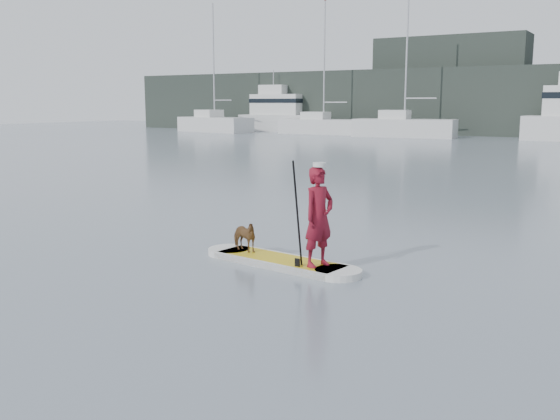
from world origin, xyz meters
The scene contains 11 objects.
ground centered at (0.00, 0.00, 0.00)m, with size 140.00×140.00×0.00m, color slate.
paddleboard centered at (1.83, 3.62, 0.06)m, with size 3.28×1.11×0.12m.
paddler centered at (2.67, 3.52, 0.97)m, with size 0.62×0.41×1.70m, color maroon.
white_cap centered at (2.67, 3.52, 1.86)m, with size 0.22×0.22×0.07m, color silver.
dog centered at (0.96, 3.73, 0.41)m, with size 0.32×0.69×0.59m, color #52321C.
paddle centered at (2.38, 3.29, 0.80)m, with size 0.10×0.30×2.00m.
sailboat_a centered at (-30.82, 44.74, 0.87)m, with size 8.96×4.44×12.46m.
sailboat_b centered at (-19.51, 46.54, 0.87)m, with size 8.44×2.62×12.51m.
sailboat_c centered at (-11.23, 45.40, 0.90)m, with size 8.73×3.71×12.17m.
motor_yacht_b centered at (-25.67, 49.39, 1.74)m, with size 9.64×4.13×6.18m.
shore_building_west centered at (-10.00, 54.00, 4.50)m, with size 14.00×4.00×9.00m, color black.
Camera 1 is at (7.48, -5.68, 2.87)m, focal length 40.00 mm.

